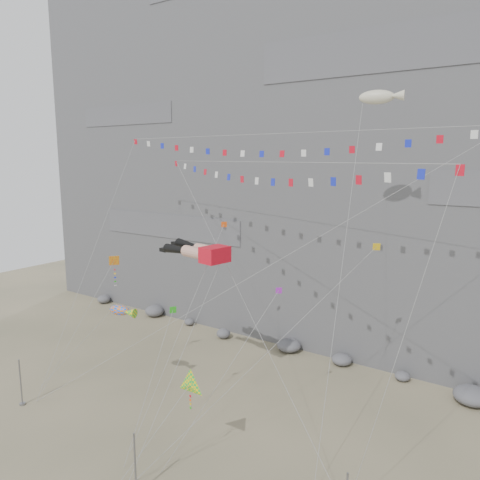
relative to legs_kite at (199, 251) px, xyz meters
The scene contains 16 objects.
ground 13.75m from the legs_kite, 65.25° to the right, with size 120.00×120.00×0.00m, color gray.
cliff 30.06m from the legs_kite, 85.56° to the left, with size 80.00×28.00×50.00m, color slate.
talus_boulders 17.50m from the legs_kite, 80.25° to the left, with size 60.00×3.00×1.20m, color slate, non-canonical shape.
anchor_pole_left 18.46m from the legs_kite, 137.67° to the right, with size 0.12×0.12×4.05m, color slate.
anchor_pole_center 16.90m from the legs_kite, 68.63° to the right, with size 0.12×0.12×4.12m, color slate.
legs_kite is the anchor object (origin of this frame).
flag_banner_upper 11.64m from the legs_kite, 51.55° to the left, with size 35.55×15.60×30.31m.
flag_banner_lower 9.51m from the legs_kite, ahead, with size 29.38×13.64×23.68m.
harlequin_kite 8.20m from the legs_kite, 161.62° to the right, with size 5.00×6.43×13.25m.
fish_windsock 8.46m from the legs_kite, 142.33° to the right, with size 8.83×4.50×11.05m.
delta_kite 12.14m from the legs_kite, 54.69° to the right, with size 3.42×5.21×7.94m.
blimp_windsock 18.42m from the legs_kite, 24.80° to the left, with size 3.90×12.81×27.60m.
small_kite_a 3.19m from the legs_kite, 79.26° to the left, with size 1.41×13.06×19.25m.
small_kite_b 8.33m from the legs_kite, ahead, with size 3.97×10.05×14.71m.
small_kite_c 5.79m from the legs_kite, 80.72° to the right, with size 2.22×7.53×11.29m.
small_kite_d 14.10m from the legs_kite, 19.89° to the left, with size 10.25×17.13×23.47m.
Camera 1 is at (22.44, -25.19, 20.48)m, focal length 35.00 mm.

